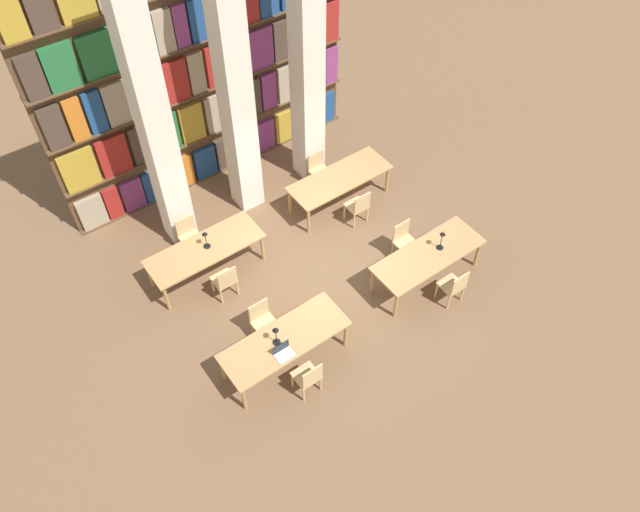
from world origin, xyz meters
name	(u,v)px	position (x,y,z in m)	size (l,w,h in m)	color
ground_plane	(316,273)	(0.00, 0.00, 0.00)	(40.00, 40.00, 0.00)	brown
bookshelf_bank	(202,70)	(-0.01, 3.89, 2.66)	(6.84, 0.35, 5.50)	brown
pillar_left	(153,118)	(-1.67, 2.59, 3.00)	(0.54, 0.54, 6.00)	silver
pillar_center	(234,86)	(0.00, 2.59, 3.00)	(0.54, 0.54, 6.00)	silver
pillar_right	(307,56)	(1.67, 2.59, 3.00)	(0.54, 0.54, 6.00)	silver
reading_table_0	(285,341)	(-1.63, -1.34, 0.67)	(2.31, 0.86, 0.74)	tan
chair_0	(308,377)	(-1.64, -2.05, 0.47)	(0.42, 0.40, 0.87)	tan
chair_1	(263,320)	(-1.64, -0.62, 0.47)	(0.42, 0.40, 0.87)	tan
desk_lamp_0	(276,333)	(-1.78, -1.31, 1.04)	(0.14, 0.14, 0.44)	black
laptop	(284,353)	(-1.81, -1.57, 0.78)	(0.32, 0.22, 0.21)	silver
reading_table_1	(428,257)	(1.67, -1.37, 0.67)	(2.31, 0.86, 0.74)	tan
chair_2	(454,286)	(1.71, -2.09, 0.47)	(0.42, 0.40, 0.87)	tan
chair_3	(404,240)	(1.71, -0.66, 0.47)	(0.42, 0.40, 0.87)	tan
desk_lamp_1	(442,237)	(1.96, -1.38, 1.05)	(0.14, 0.14, 0.45)	black
reading_table_2	(205,251)	(-1.72, 1.29, 0.67)	(2.31, 0.86, 0.74)	tan
chair_4	(225,280)	(-1.72, 0.58, 0.47)	(0.42, 0.40, 0.87)	tan
chair_5	(189,235)	(-1.72, 2.00, 0.47)	(0.42, 0.40, 0.87)	tan
desk_lamp_2	(205,237)	(-1.66, 1.30, 1.02)	(0.14, 0.14, 0.41)	black
reading_table_3	(340,180)	(1.61, 1.35, 0.67)	(2.31, 0.86, 0.74)	tan
chair_6	(358,206)	(1.57, 0.64, 0.47)	(0.42, 0.40, 0.87)	tan
chair_7	(319,169)	(1.57, 2.06, 0.47)	(0.42, 0.40, 0.87)	tan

